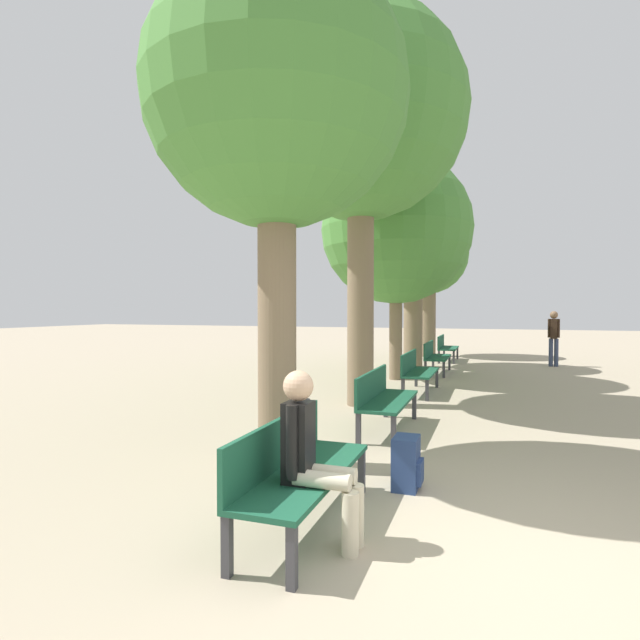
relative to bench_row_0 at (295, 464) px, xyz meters
name	(u,v)px	position (x,y,z in m)	size (l,w,h in m)	color
ground_plane	(519,571)	(1.62, -0.16, -0.48)	(80.00, 80.00, 0.00)	tan
bench_row_0	(295,464)	(0.00, 0.00, 0.00)	(0.53, 1.77, 0.82)	#195138
bench_row_1	(383,396)	(0.00, 3.24, 0.00)	(0.53, 1.77, 0.82)	#195138
bench_row_2	(416,369)	(0.00, 6.48, 0.00)	(0.53, 1.77, 0.82)	#195138
bench_row_3	(434,355)	(0.00, 9.71, 0.00)	(0.53, 1.77, 0.82)	#195138
bench_row_4	(446,346)	(0.00, 12.95, 0.00)	(0.53, 1.77, 0.82)	#195138
tree_row_0	(277,100)	(-0.75, 1.33, 3.44)	(2.83, 2.83, 5.39)	#7A664C
tree_row_1	(361,116)	(-0.75, 4.90, 4.56)	(3.69, 3.69, 6.94)	#7A664C
tree_row_2	(396,229)	(-0.75, 8.25, 3.10)	(3.57, 3.57, 5.38)	#7A664C
tree_row_3	(413,234)	(-0.75, 10.96, 3.36)	(3.15, 3.15, 5.48)	#7A664C
tree_row_4	(428,257)	(-0.75, 14.40, 3.06)	(2.81, 2.81, 5.03)	#7A664C
person_seated	(313,452)	(0.23, -0.24, 0.18)	(0.58, 0.33, 1.25)	beige
backpack	(407,463)	(0.69, 1.08, -0.24)	(0.27, 0.32, 0.49)	navy
pedestrian_near	(554,335)	(3.13, 12.42, 0.45)	(0.33, 0.24, 1.62)	#384260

